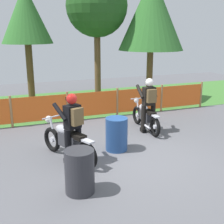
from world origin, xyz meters
name	(u,v)px	position (x,y,z in m)	size (l,w,h in m)	color
ground	(135,157)	(0.00, 0.00, -0.01)	(24.00, 24.00, 0.02)	#5B5B60
grass_verge	(76,103)	(0.00, 6.07, 0.01)	(24.00, 5.04, 0.01)	#427A33
barrier_fence	(93,104)	(0.00, 3.55, 0.54)	(9.37, 0.08, 1.05)	#997547
tree_leftmost	(26,15)	(-1.82, 6.50, 3.65)	(2.05, 2.05, 4.84)	brown
tree_near_left	(97,6)	(1.16, 6.54, 4.07)	(2.67, 2.67, 5.43)	brown
tree_near_right	(152,13)	(3.30, 5.56, 3.79)	(2.83, 2.83, 5.38)	brown
motorcycle_lead	(145,116)	(1.18, 1.78, 0.44)	(0.57, 1.94, 0.92)	black
motorcycle_trailing	(68,141)	(-1.62, 0.44, 0.48)	(1.00, 1.95, 0.98)	black
rider_lead	(149,102)	(1.17, 1.57, 0.95)	(0.56, 0.69, 1.69)	black
rider_trailing	(73,125)	(-1.52, 0.23, 0.95)	(0.69, 0.78, 1.69)	black
oil_drum	(117,134)	(-0.29, 0.58, 0.44)	(0.58, 0.58, 0.88)	navy
spare_drum	(80,171)	(-1.74, -1.14, 0.44)	(0.58, 0.58, 0.88)	#2D2D33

